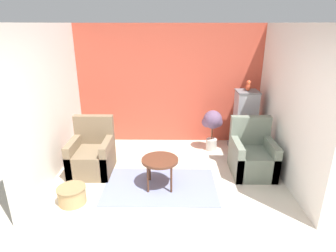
% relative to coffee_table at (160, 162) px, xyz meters
% --- Properties ---
extents(ground_plane, '(20.00, 20.00, 0.00)m').
position_rel_coffee_table_xyz_m(ground_plane, '(0.12, -1.03, -0.45)').
color(ground_plane, beige).
rests_on(ground_plane, ground).
extents(wall_back_accent, '(4.11, 0.06, 2.58)m').
position_rel_coffee_table_xyz_m(wall_back_accent, '(0.12, 2.02, 0.84)').
color(wall_back_accent, '#C64C38').
rests_on(wall_back_accent, ground_plane).
extents(wall_left, '(0.06, 3.02, 2.58)m').
position_rel_coffee_table_xyz_m(wall_left, '(-1.90, 0.48, 0.84)').
color(wall_left, silver).
rests_on(wall_left, ground_plane).
extents(wall_right, '(0.06, 3.02, 2.58)m').
position_rel_coffee_table_xyz_m(wall_right, '(2.15, 0.48, 0.84)').
color(wall_right, silver).
rests_on(wall_right, ground_plane).
extents(area_rug, '(1.86, 1.16, 0.01)m').
position_rel_coffee_table_xyz_m(area_rug, '(0.00, 0.00, -0.45)').
color(area_rug, slate).
rests_on(area_rug, ground_plane).
extents(coffee_table, '(0.60, 0.60, 0.51)m').
position_rel_coffee_table_xyz_m(coffee_table, '(0.00, 0.00, 0.00)').
color(coffee_table, '#512D1E').
rests_on(coffee_table, ground_plane).
extents(armchair_left, '(0.72, 0.79, 0.99)m').
position_rel_coffee_table_xyz_m(armchair_left, '(-1.26, 0.52, -0.14)').
color(armchair_left, '#7A664C').
rests_on(armchair_left, ground_plane).
extents(armchair_right, '(0.72, 0.79, 0.99)m').
position_rel_coffee_table_xyz_m(armchair_right, '(1.64, 0.51, -0.14)').
color(armchair_right, slate).
rests_on(armchair_right, ground_plane).
extents(birdcage, '(0.55, 0.55, 1.29)m').
position_rel_coffee_table_xyz_m(birdcage, '(1.72, 1.50, 0.17)').
color(birdcage, slate).
rests_on(birdcage, ground_plane).
extents(parrot, '(0.10, 0.18, 0.22)m').
position_rel_coffee_table_xyz_m(parrot, '(1.72, 1.50, 0.94)').
color(parrot, '#D14C2D').
rests_on(parrot, birdcage).
extents(potted_plant, '(0.42, 0.39, 0.88)m').
position_rel_coffee_table_xyz_m(potted_plant, '(1.04, 1.47, 0.14)').
color(potted_plant, beige).
rests_on(potted_plant, ground_plane).
extents(wicker_basket, '(0.43, 0.43, 0.27)m').
position_rel_coffee_table_xyz_m(wicker_basket, '(-1.31, -0.47, -0.31)').
color(wicker_basket, tan).
rests_on(wicker_basket, ground_plane).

